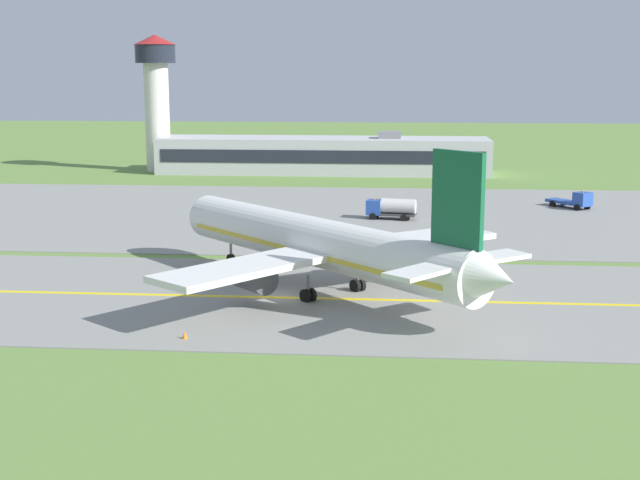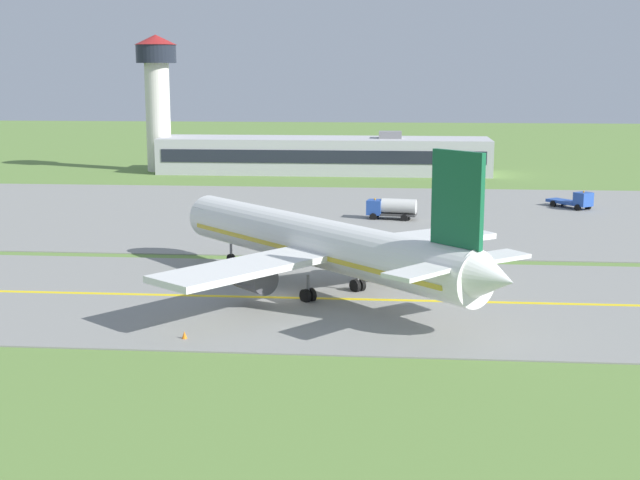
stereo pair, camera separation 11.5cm
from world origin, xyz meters
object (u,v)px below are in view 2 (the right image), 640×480
at_px(airplane_lead, 322,244).
at_px(service_truck_baggage, 576,201).
at_px(service_truck_fuel, 392,208).
at_px(control_tower, 157,89).

bearing_deg(airplane_lead, service_truck_baggage, 57.91).
distance_m(airplane_lead, service_truck_fuel, 37.25).
bearing_deg(service_truck_baggage, control_tower, 149.04).
bearing_deg(control_tower, airplane_lead, -66.87).
bearing_deg(service_truck_fuel, control_tower, 130.20).
relative_size(airplane_lead, service_truck_baggage, 5.02).
bearing_deg(service_truck_fuel, service_truck_baggage, 23.43).
xyz_separation_m(airplane_lead, service_truck_fuel, (5.46, 36.76, -2.60)).
distance_m(service_truck_baggage, service_truck_fuel, 26.33).
relative_size(service_truck_fuel, control_tower, 0.26).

